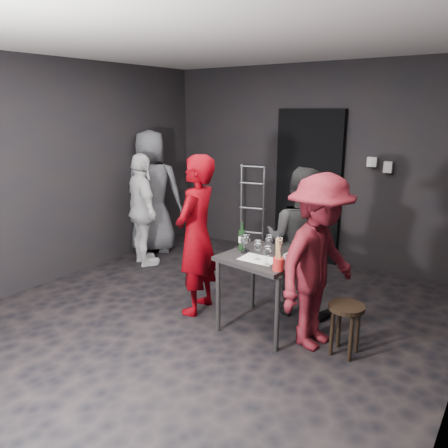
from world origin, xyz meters
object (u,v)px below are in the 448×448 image
Objects in this scene: tasting_table at (264,265)px; man_maroon at (319,258)px; stool at (346,316)px; bystander_cream at (143,209)px; breadstick_cup at (279,255)px; bystander_grey at (151,179)px; wine_bottle at (242,239)px; server_red at (196,227)px; woman_black at (300,240)px; hand_truck at (250,236)px.

man_maroon is at bearing -0.18° from tasting_table.
bystander_cream reaches higher than stool.
bystander_grey is at bearing 153.87° from breadstick_cup.
stool is at bearing -2.06° from wine_bottle.
server_red is 1.16× the size of woman_black.
server_red is (-1.60, -0.05, 0.57)m from stool.
stool is 1.65× the size of wine_bottle.
bystander_cream is at bearing 164.47° from tasting_table.
wine_bottle is (-1.10, 0.04, 0.50)m from stool.
tasting_table is 2.45× the size of breadstick_cup.
breadstick_cup is at bearing -67.67° from hand_truck.
stool is 0.25× the size of server_red.
tasting_table is at bearing 84.78° from server_red.
wine_bottle is (-0.82, 0.02, 0.02)m from man_maroon.
bystander_grey reaches higher than man_maroon.
hand_truck is 0.78× the size of man_maroon.
server_red reaches higher than man_maroon.
stool is 0.21× the size of bystander_grey.
woman_black is 5.24× the size of breadstick_cup.
woman_black is 0.67m from man_maroon.
breadstick_cup reaches higher than tasting_table.
wine_bottle reaches higher than tasting_table.
tasting_table is at bearing 121.23° from bystander_grey.
breadstick_cup is (0.17, -0.79, 0.09)m from woman_black.
tasting_table is at bearing 98.42° from man_maroon.
bystander_cream is at bearing 86.58° from bystander_grey.
man_maroon is 5.48× the size of breadstick_cup.
woman_black is 2.78m from bystander_grey.
breadstick_cup is (1.68, -2.26, 0.66)m from hand_truck.
woman_black is 1.02× the size of bystander_cream.
stool is 0.79m from breadstick_cup.
stool is at bearing -164.73° from bystander_cream.
breadstick_cup is (0.29, -0.27, 0.24)m from tasting_table.
hand_truck is at bearing 124.83° from tasting_table.
stool is 0.55m from man_maroon.
man_maroon is at bearing 82.47° from server_red.
man_maroon is 0.76× the size of bystander_grey.
hand_truck is 4.57× the size of wine_bottle.
tasting_table is 0.55m from woman_black.
server_red is 6.08× the size of breadstick_cup.
woman_black is (0.12, 0.52, 0.15)m from tasting_table.
bystander_grey is (-2.57, 1.13, 0.45)m from tasting_table.
man_maroon is (0.43, -0.52, 0.04)m from woman_black.
bystander_cream is 5.53× the size of wine_bottle.
hand_truck reaches higher than breadstick_cup.
man_maroon reaches higher than breadstick_cup.
man_maroon reaches higher than bystander_cream.
bystander_grey is at bearing 156.23° from tasting_table.
man_maroon is 5.88× the size of wine_bottle.
stool is 1.70m from server_red.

